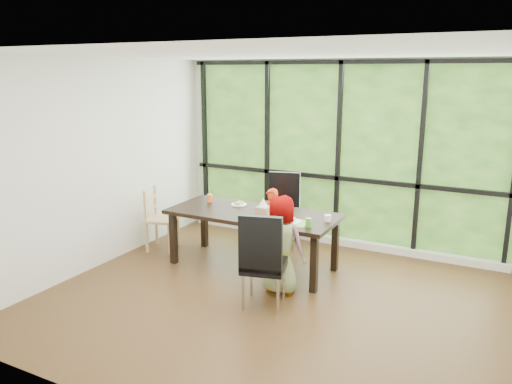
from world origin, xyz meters
TOP-DOWN VIEW (x-y plane):
  - ground at (0.00, 0.00)m, footprint 5.00×5.00m
  - back_wall at (0.00, 2.25)m, footprint 5.00×0.00m
  - foliage_backdrop at (0.00, 2.23)m, footprint 4.80×0.02m
  - window_mullions at (0.00, 2.19)m, footprint 4.80×0.06m
  - window_sill at (0.00, 2.15)m, footprint 4.80×0.12m
  - dining_table at (-0.66, 0.78)m, footprint 2.28×1.15m
  - chair_window_leather at (-0.65, 1.68)m, footprint 0.57×0.57m
  - chair_interior_leather at (-0.02, -0.16)m, footprint 0.56×0.56m
  - chair_end_beech at (-2.13, 0.78)m, footprint 0.50×0.51m
  - child_toddler at (-0.66, 1.35)m, footprint 0.39×0.30m
  - child_older at (-0.01, 0.25)m, footprint 0.57×0.37m
  - placemat at (-0.03, 0.59)m, footprint 0.42×0.31m
  - plate_far at (-0.99, 1.00)m, footprint 0.21×0.21m
  - plate_near at (-0.04, 0.60)m, footprint 0.25×0.25m
  - orange_cup at (-1.43, 0.96)m, footprint 0.07×0.07m
  - green_cup at (0.22, 0.50)m, footprint 0.07×0.07m
  - white_mug at (0.34, 0.83)m, footprint 0.08×0.08m
  - tissue_box at (-0.44, 0.65)m, footprint 0.15×0.15m
  - crepe_rolls_far at (-0.99, 1.00)m, footprint 0.10×0.12m
  - crepe_rolls_near at (-0.04, 0.60)m, footprint 0.10×0.12m
  - straw_white at (-1.43, 0.96)m, footprint 0.01×0.04m
  - straw_pink at (0.22, 0.50)m, footprint 0.01×0.04m
  - tissue at (-0.44, 0.65)m, footprint 0.12×0.12m

SIDE VIEW (x-z plane):
  - ground at x=0.00m, z-range 0.00..0.00m
  - window_sill at x=0.00m, z-range 0.00..0.10m
  - dining_table at x=-0.66m, z-range 0.00..0.75m
  - chair_end_beech at x=-2.13m, z-range 0.00..0.90m
  - child_toddler at x=-0.66m, z-range 0.00..0.94m
  - chair_window_leather at x=-0.65m, z-range 0.00..1.08m
  - chair_interior_leather at x=-0.02m, z-range 0.00..1.08m
  - child_older at x=-0.01m, z-range 0.00..1.16m
  - placemat at x=-0.03m, z-range 0.75..0.76m
  - plate_far at x=-0.99m, z-range 0.75..0.76m
  - plate_near at x=-0.04m, z-range 0.75..0.77m
  - crepe_rolls_far at x=-0.99m, z-range 0.76..0.80m
  - crepe_rolls_near at x=-0.04m, z-range 0.77..0.80m
  - white_mug at x=0.34m, z-range 0.75..0.83m
  - orange_cup at x=-1.43m, z-range 0.75..0.86m
  - green_cup at x=0.22m, z-range 0.75..0.86m
  - tissue_box at x=-0.44m, z-range 0.75..0.88m
  - straw_white at x=-1.43m, z-range 0.80..1.00m
  - straw_pink at x=0.22m, z-range 0.80..1.00m
  - tissue at x=-0.44m, z-range 0.88..0.99m
  - back_wall at x=0.00m, z-range -1.15..3.85m
  - foliage_backdrop at x=0.00m, z-range 0.03..2.67m
  - window_mullions at x=0.00m, z-range 0.03..2.67m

